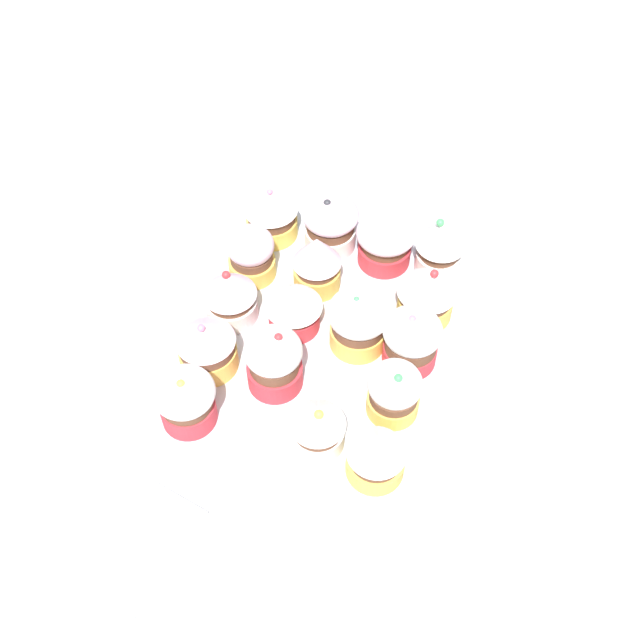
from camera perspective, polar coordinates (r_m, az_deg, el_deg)
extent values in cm
cube|color=#9E9EA3|center=(86.77, 0.00, -2.31)|extent=(180.00, 180.00, 3.00)
cube|color=silver|center=(85.07, 0.00, -1.49)|extent=(39.08, 32.42, 1.20)
cylinder|color=#EFC651|center=(94.15, -3.57, 6.95)|extent=(6.19, 6.19, 2.45)
cylinder|color=brown|center=(92.73, -3.63, 7.83)|extent=(5.69, 5.69, 1.60)
cone|color=white|center=(91.16, -3.70, 8.85)|extent=(6.43, 6.43, 2.95)
sphere|color=pink|center=(90.10, -3.74, 9.42)|extent=(0.68, 0.68, 0.68)
cylinder|color=#EFC651|center=(89.87, -5.03, 3.97)|extent=(5.45, 5.45, 2.38)
cylinder|color=brown|center=(88.57, -5.11, 4.73)|extent=(4.89, 4.89, 1.14)
ellipsoid|color=silver|center=(87.25, -5.20, 5.53)|extent=(5.47, 5.47, 4.12)
cylinder|color=white|center=(86.29, -6.45, 1.11)|extent=(5.82, 5.82, 2.48)
cylinder|color=brown|center=(84.88, -6.56, 1.89)|extent=(5.20, 5.20, 1.18)
cone|color=silver|center=(83.23, -6.70, 2.85)|extent=(5.97, 5.97, 3.19)
sphere|color=red|center=(82.23, -6.84, 3.58)|extent=(0.93, 0.93, 0.93)
cylinder|color=#EFC651|center=(82.17, -8.23, -2.70)|extent=(6.18, 6.18, 2.80)
cylinder|color=brown|center=(80.45, -8.40, -1.82)|extent=(5.87, 5.87, 1.47)
cone|color=silver|center=(78.72, -8.58, -0.90)|extent=(6.25, 6.25, 2.87)
sphere|color=pink|center=(77.41, -8.79, -0.60)|extent=(0.81, 0.81, 0.81)
cylinder|color=#D1333D|center=(78.93, -9.70, -6.63)|extent=(5.63, 5.63, 2.61)
cylinder|color=brown|center=(77.39, -9.88, -5.93)|extent=(5.22, 5.22, 1.04)
ellipsoid|color=white|center=(76.03, -10.05, -5.28)|extent=(6.21, 6.21, 3.70)
sphere|color=#EAD64C|center=(74.53, -10.27, -4.68)|extent=(0.90, 0.90, 0.90)
cylinder|color=white|center=(92.52, 0.76, 6.17)|extent=(6.08, 6.08, 2.71)
cylinder|color=brown|center=(91.10, 0.77, 7.03)|extent=(5.62, 5.62, 1.26)
ellipsoid|color=silver|center=(89.90, 0.78, 7.80)|extent=(6.59, 6.59, 3.61)
sphere|color=#333338|center=(88.84, 0.54, 8.64)|extent=(0.91, 0.91, 0.91)
cylinder|color=#EFC651|center=(88.18, -0.23, 3.19)|extent=(5.37, 5.37, 2.77)
cylinder|color=brown|center=(86.68, -0.23, 4.05)|extent=(4.80, 4.80, 1.21)
cone|color=silver|center=(84.87, -0.24, 5.15)|extent=(5.56, 5.56, 3.70)
cylinder|color=#D1333D|center=(84.68, -1.92, 0.13)|extent=(5.65, 5.65, 2.38)
cylinder|color=brown|center=(83.35, -1.95, 0.84)|extent=(5.19, 5.19, 1.01)
cone|color=white|center=(81.65, -1.99, 1.80)|extent=(6.29, 6.29, 3.36)
cylinder|color=#D1333D|center=(80.21, -3.35, -4.02)|extent=(5.81, 5.81, 2.78)
cylinder|color=brown|center=(78.44, -3.42, -3.16)|extent=(5.17, 5.17, 1.49)
ellipsoid|color=white|center=(76.78, -3.49, -2.29)|extent=(5.96, 5.96, 4.31)
sphere|color=red|center=(75.20, -3.10, -1.30)|extent=(0.90, 0.90, 0.90)
cylinder|color=#D1333D|center=(91.21, 4.77, 4.96)|extent=(6.20, 6.20, 2.45)
cylinder|color=brown|center=(89.91, 4.84, 5.74)|extent=(5.53, 5.53, 1.15)
ellipsoid|color=silver|center=(88.82, 4.91, 6.41)|extent=(6.89, 6.89, 3.14)
cylinder|color=#EFC651|center=(83.20, 2.81, -1.12)|extent=(6.12, 6.12, 2.62)
cylinder|color=brown|center=(81.62, 2.86, -0.29)|extent=(5.71, 5.71, 1.34)
ellipsoid|color=white|center=(80.13, 2.92, 0.54)|extent=(6.69, 6.69, 4.07)
sphere|color=#4CB266|center=(78.74, 2.72, 1.54)|extent=(0.64, 0.64, 0.64)
cylinder|color=white|center=(76.39, -0.17, -8.59)|extent=(5.29, 5.29, 2.56)
cylinder|color=brown|center=(74.76, -0.17, -7.89)|extent=(4.88, 4.88, 1.19)
cone|color=white|center=(73.01, -0.18, -7.10)|extent=(5.54, 5.54, 2.86)
sphere|color=#EAD64C|center=(71.58, -0.09, -7.01)|extent=(0.94, 0.94, 0.94)
cylinder|color=white|center=(91.08, 8.69, 4.35)|extent=(5.24, 5.24, 2.48)
cylinder|color=brown|center=(89.61, 8.85, 5.21)|extent=(4.65, 4.65, 1.55)
cone|color=white|center=(87.73, 9.06, 6.39)|extent=(5.76, 5.76, 3.73)
sphere|color=#4CB266|center=(86.34, 8.90, 7.12)|extent=(0.89, 0.89, 0.89)
cylinder|color=#EFC651|center=(86.33, 7.75, 1.02)|extent=(6.15, 6.15, 2.63)
cylinder|color=brown|center=(84.79, 7.89, 1.87)|extent=(5.72, 5.72, 1.37)
cone|color=white|center=(82.94, 8.07, 2.95)|extent=(6.67, 6.67, 3.54)
sphere|color=red|center=(81.41, 8.46, 3.41)|extent=(0.91, 0.91, 0.91)
cylinder|color=#D1333D|center=(82.26, 6.58, -2.62)|extent=(5.76, 5.76, 2.28)
cylinder|color=brown|center=(80.73, 6.70, -1.85)|extent=(5.49, 5.49, 1.51)
ellipsoid|color=white|center=(79.13, 6.84, -1.00)|extent=(6.24, 6.24, 4.12)
sphere|color=pink|center=(77.90, 6.87, 0.15)|extent=(0.84, 0.84, 0.84)
cylinder|color=#EFC651|center=(78.86, 5.39, -6.14)|extent=(5.36, 5.36, 2.20)
cylinder|color=brown|center=(77.45, 5.48, -5.49)|extent=(4.94, 4.94, 1.15)
ellipsoid|color=white|center=(75.89, 5.59, -4.74)|extent=(5.49, 5.49, 4.28)
sphere|color=#4CB266|center=(73.87, 5.81, -4.31)|extent=(0.89, 0.89, 0.89)
cylinder|color=#EFC651|center=(75.33, 4.10, -10.61)|extent=(5.70, 5.70, 2.20)
cylinder|color=brown|center=(73.79, 4.17, -9.99)|extent=(5.06, 5.06, 1.28)
cone|color=white|center=(71.96, 4.27, -9.21)|extent=(5.74, 5.74, 2.89)
cube|color=white|center=(76.39, -14.81, -15.73)|extent=(15.59, 13.73, 0.60)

